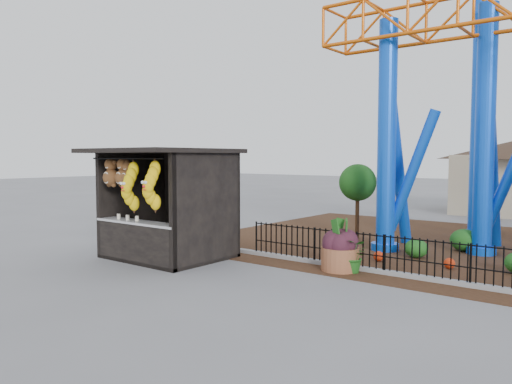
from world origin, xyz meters
The scene contains 9 objects.
ground centered at (0.00, 0.00, 0.00)m, with size 120.00×120.00×0.00m, color slate.
mulch_bed centered at (4.00, 8.00, 0.01)m, with size 18.00×12.00×0.02m, color #331E11.
curb centered at (4.00, 3.00, 0.06)m, with size 18.00×0.18×0.12m, color gray.
prize_booth centered at (-3.00, 0.90, 1.54)m, with size 3.50×3.40×3.12m.
picket_fence centered at (4.90, 3.00, 0.50)m, with size 12.20×0.06×1.00m, color black, non-canonical shape.
terracotta_planter centered at (1.73, 2.70, 0.30)m, with size 0.96×0.96×0.61m, color brown.
planter_foliage centered at (1.73, 2.70, 0.93)m, with size 0.70×0.70×0.64m, color #32141E.
potted_plant centered at (2.10, 2.70, 0.43)m, with size 0.78×0.68×0.87m, color #1F4E17.
landscaping centered at (4.89, 6.03, 0.29)m, with size 6.68×3.67×0.68m.
Camera 1 is at (7.76, -8.45, 2.88)m, focal length 35.00 mm.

